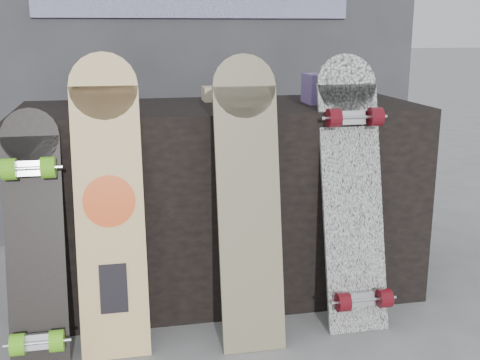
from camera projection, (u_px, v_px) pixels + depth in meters
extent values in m
plane|color=slate|center=(248.00, 346.00, 2.14)|extent=(60.00, 60.00, 0.00)
cube|color=black|center=(223.00, 200.00, 2.52)|extent=(1.60, 0.60, 0.80)
cube|color=#343439|center=(193.00, 28.00, 3.16)|extent=(2.40, 0.20, 2.20)
cube|color=#4E3369|center=(94.00, 92.00, 2.43)|extent=(0.18, 0.12, 0.10)
cube|color=#4E3369|center=(322.00, 89.00, 2.46)|extent=(0.14, 0.14, 0.12)
cube|color=#D1B78C|center=(229.00, 94.00, 2.56)|extent=(0.22, 0.10, 0.06)
cube|color=beige|center=(110.00, 223.00, 2.05)|extent=(0.23, 0.23, 0.91)
cylinder|color=beige|center=(103.00, 86.00, 2.04)|extent=(0.23, 0.07, 0.23)
cylinder|color=#FF4B10|center=(109.00, 201.00, 2.04)|extent=(0.18, 0.04, 0.17)
cube|color=black|center=(114.00, 289.00, 2.05)|extent=(0.09, 0.04, 0.16)
cube|color=#C8B889|center=(250.00, 220.00, 2.09)|extent=(0.22, 0.20, 0.91)
cylinder|color=#C8B889|center=(244.00, 86.00, 2.06)|extent=(0.22, 0.06, 0.22)
cube|color=white|center=(353.00, 208.00, 2.24)|extent=(0.23, 0.24, 0.90)
cylinder|color=white|center=(346.00, 85.00, 2.24)|extent=(0.23, 0.07, 0.23)
cube|color=silver|center=(362.00, 299.00, 2.20)|extent=(0.09, 0.04, 0.06)
cylinder|color=#550C14|center=(343.00, 302.00, 2.17)|extent=(0.05, 0.07, 0.07)
cylinder|color=#550C14|center=(384.00, 298.00, 2.20)|extent=(0.04, 0.07, 0.07)
cube|color=silver|center=(353.00, 118.00, 2.20)|extent=(0.09, 0.04, 0.06)
cylinder|color=#550C14|center=(334.00, 118.00, 2.17)|extent=(0.05, 0.07, 0.07)
cylinder|color=#550C14|center=(375.00, 117.00, 2.20)|extent=(0.04, 0.07, 0.07)
cube|color=black|center=(36.00, 254.00, 1.99)|extent=(0.19, 0.22, 0.76)
cylinder|color=black|center=(30.00, 136.00, 1.99)|extent=(0.19, 0.06, 0.19)
cube|color=silver|center=(38.00, 341.00, 1.95)|extent=(0.09, 0.04, 0.06)
cylinder|color=#68D31D|center=(18.00, 345.00, 1.91)|extent=(0.04, 0.07, 0.07)
cylinder|color=#68D31D|center=(57.00, 341.00, 1.94)|extent=(0.04, 0.07, 0.07)
cube|color=silver|center=(30.00, 169.00, 1.95)|extent=(0.09, 0.04, 0.06)
cylinder|color=#68D31D|center=(9.00, 169.00, 1.92)|extent=(0.04, 0.07, 0.07)
cylinder|color=#68D31D|center=(48.00, 167.00, 1.94)|extent=(0.04, 0.07, 0.07)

